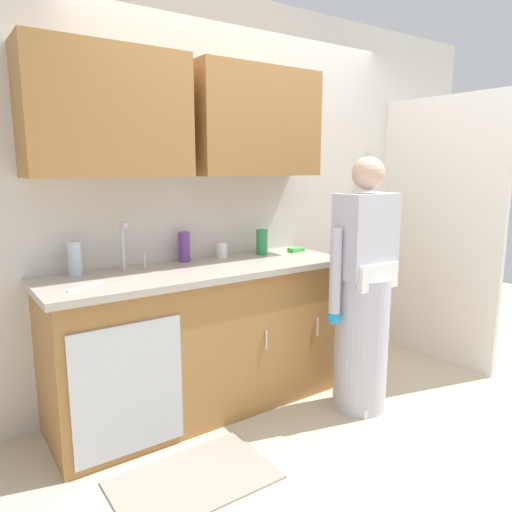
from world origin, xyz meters
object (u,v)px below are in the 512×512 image
sink (139,277)px  person_at_sink (363,305)px  bottle_soap (75,259)px  sponge (296,250)px  bottle_water_short (262,242)px  cup_by_sink (222,250)px  knife_on_counter (85,287)px  bottle_water_tall (184,247)px

sink → person_at_sink: (1.24, -0.59, -0.23)m
bottle_soap → sponge: 1.56m
bottle_water_short → cup_by_sink: bottle_water_short is taller
cup_by_sink → bottle_soap: bearing=179.9°
sink → knife_on_counter: (-0.34, -0.11, 0.02)m
sink → cup_by_sink: (0.67, 0.19, 0.07)m
bottle_soap → bottle_water_tall: bearing=1.7°
bottle_water_tall → bottle_water_short: bearing=-7.4°
sink → bottle_water_short: (0.97, 0.14, 0.10)m
bottle_water_tall → sponge: 0.86m
bottle_water_tall → sponge: bearing=-8.6°
sink → bottle_soap: sink is taller
sink → bottle_water_short: size_ratio=2.78×
bottle_water_tall → cup_by_sink: 0.28m
sink → bottle_water_tall: bearing=28.2°
cup_by_sink → sponge: size_ratio=0.93×
bottle_water_tall → bottle_soap: size_ratio=0.99×
bottle_water_tall → bottle_soap: bottle_soap is taller
sink → bottle_soap: size_ratio=2.51×
person_at_sink → bottle_water_tall: person_at_sink is taller
bottle_water_short → sink: bearing=-171.9°
bottle_soap → knife_on_counter: bearing=-95.8°
person_at_sink → bottle_water_tall: 1.22m
person_at_sink → sponge: 0.73m
sink → bottle_water_short: sink is taller
bottle_soap → cup_by_sink: bottle_soap is taller
person_at_sink → knife_on_counter: size_ratio=6.75×
person_at_sink → bottle_water_short: person_at_sink is taller
bottle_water_tall → bottle_water_short: bottle_water_tall is taller
bottle_water_short → sponge: 0.29m
bottle_soap → bottle_water_short: size_ratio=1.11×
bottle_water_tall → bottle_soap: bearing=-178.3°
sink → bottle_soap: 0.38m
person_at_sink → cup_by_sink: person_at_sink is taller
person_at_sink → cup_by_sink: (-0.57, 0.78, 0.30)m
bottle_water_tall → bottle_soap: 0.70m
sink → bottle_water_tall: sink is taller
person_at_sink → bottle_water_short: size_ratio=9.01×
person_at_sink → sponge: (0.00, 0.68, 0.26)m
knife_on_counter → bottle_soap: bearing=55.3°
person_at_sink → bottle_soap: 1.77m
sink → sponge: bearing=3.9°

